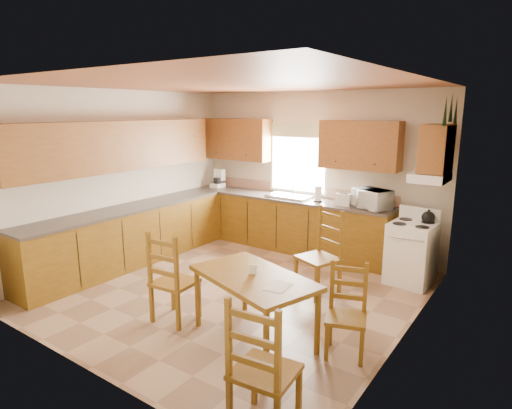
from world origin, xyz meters
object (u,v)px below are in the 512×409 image
Objects in this scene: chair_near_right at (265,363)px; chair_far_right at (346,312)px; microwave at (372,199)px; stove at (411,254)px; chair_near_left at (174,276)px; dining_table at (254,308)px; chair_far_left at (318,253)px.

chair_near_right is 1.28m from chair_far_right.
microwave is 3.91m from chair_near_right.
chair_near_right is (-0.11, -3.51, 0.12)m from stove.
chair_far_right is at bearing -171.91° from chair_near_left.
chair_near_left is at bearing -121.59° from stove.
microwave is 0.47× the size of chair_near_left.
dining_table is 1.30m from chair_near_right.
chair_far_right is at bearing 34.16° from dining_table.
chair_far_right is at bearing -100.15° from chair_near_right.
stove is 3.29m from chair_near_left.
microwave is 0.37× the size of dining_table.
stove is at bearing 87.38° from dining_table.
chair_near_right is at bearing -49.77° from chair_far_left.
chair_near_left is at bearing -89.60° from microwave.
chair_near_left is (-1.91, -2.67, 0.11)m from stove.
chair_near_left is at bearing -100.41° from chair_far_left.
stove is at bearing 72.69° from chair_far_left.
chair_near_left is 1.16× the size of chair_far_right.
stove reaches higher than dining_table.
stove is 0.79× the size of chair_near_left.
microwave is at bearing 160.19° from stove.
chair_far_right is (0.92, 0.27, 0.10)m from dining_table.
microwave is at bearing -86.38° from chair_near_right.
stove is at bearing 70.98° from chair_far_right.
chair_near_right reaches higher than stove.
stove is at bearing -1.75° from microwave.
chair_far_right is at bearing -52.19° from microwave.
chair_near_left is (-1.19, -2.99, -0.54)m from microwave.
dining_table is at bearing -71.92° from microwave.
chair_near_right is at bearing -58.80° from microwave.
dining_table is at bearing -175.41° from chair_near_left.
stove is 0.63× the size of dining_table.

